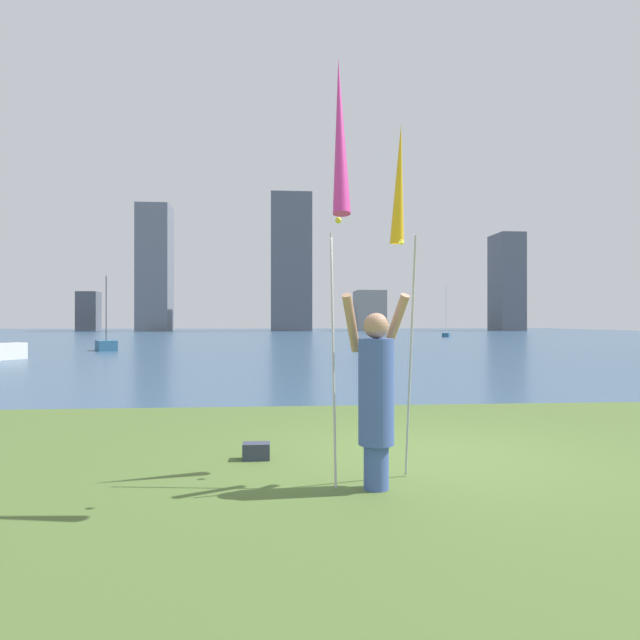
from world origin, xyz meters
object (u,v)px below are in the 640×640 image
bag (256,451)px  kite_flag_left (340,143)px  kite_flag_right (399,191)px  person (376,392)px  sailboat_1 (446,334)px  sailboat_4 (106,345)px

bag → kite_flag_left: bearing=-64.2°
bag → kite_flag_right: bearing=-20.0°
person → sailboat_1: 55.79m
person → sailboat_1: sailboat_1 is taller
person → sailboat_1: (16.92, 53.16, -0.64)m
kite_flag_left → kite_flag_right: size_ratio=1.08×
person → bag: size_ratio=5.99×
kite_flag_left → sailboat_4: (-9.64, 27.75, -2.95)m
kite_flag_right → bag: kite_flag_right is taller
kite_flag_left → kite_flag_right: (0.79, 1.07, -0.19)m
kite_flag_left → sailboat_1: size_ratio=0.78×
kite_flag_right → sailboat_1: 55.04m
sailboat_1 → person: bearing=-107.7°
kite_flag_right → person: bearing=-118.2°
kite_flag_left → bag: bearing=115.8°
kite_flag_right → kite_flag_left: bearing=-126.4°
kite_flag_left → bag: 3.65m
kite_flag_left → person: bearing=40.2°
person → kite_flag_right: size_ratio=0.50×
sailboat_4 → kite_flag_right: bearing=-68.6°
kite_flag_left → bag: kite_flag_left is taller
person → sailboat_4: bearing=95.5°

